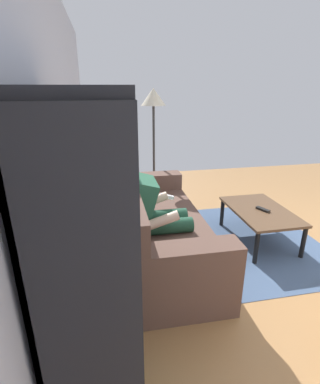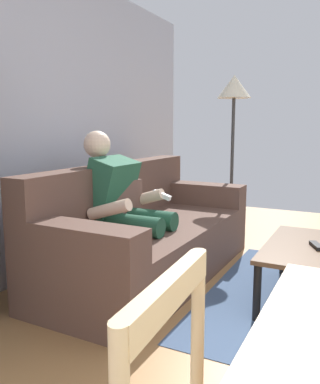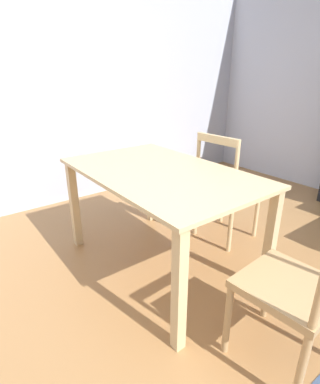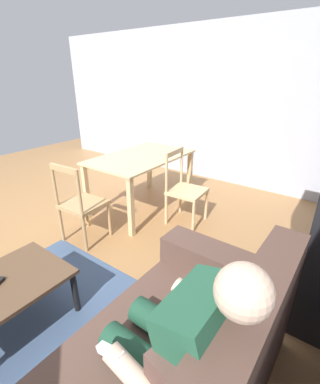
{
  "view_description": "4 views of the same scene",
  "coord_description": "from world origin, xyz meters",
  "px_view_note": "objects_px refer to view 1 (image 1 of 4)",
  "views": [
    {
      "loc": [
        -1.94,
        2.66,
        1.78
      ],
      "look_at": [
        0.84,
        2.11,
        0.74
      ],
      "focal_mm": 26.89,
      "sensor_mm": 36.0,
      "label": 1
    },
    {
      "loc": [
        -1.95,
        0.62,
        1.21
      ],
      "look_at": [
        -0.24,
        1.49,
        0.9
      ],
      "focal_mm": 37.41,
      "sensor_mm": 36.0,
      "label": 2
    },
    {
      "loc": [
        0.24,
        -0.81,
        1.39
      ],
      "look_at": [
        -1.32,
        0.38,
        0.6
      ],
      "focal_mm": 28.13,
      "sensor_mm": 36.0,
      "label": 3
    },
    {
      "loc": [
        1.36,
        2.66,
        1.77
      ],
      "look_at": [
        -0.24,
        1.49,
        0.9
      ],
      "focal_mm": 25.16,
      "sensor_mm": 36.0,
      "label": 4
    }
  ],
  "objects_px": {
    "bookshelf": "(93,316)",
    "floor_lamp": "(154,108)",
    "couch": "(154,227)",
    "tv_remote": "(263,209)",
    "coffee_table": "(260,213)",
    "person_lounging": "(153,212)"
  },
  "relations": [
    {
      "from": "couch",
      "to": "coffee_table",
      "type": "relative_size",
      "value": 2.21
    },
    {
      "from": "coffee_table",
      "to": "floor_lamp",
      "type": "distance_m",
      "value": 2.09
    },
    {
      "from": "coffee_table",
      "to": "bookshelf",
      "type": "xyz_separation_m",
      "value": [
        -1.66,
        1.89,
        0.35
      ]
    },
    {
      "from": "person_lounging",
      "to": "floor_lamp",
      "type": "relative_size",
      "value": 0.67
    },
    {
      "from": "person_lounging",
      "to": "bookshelf",
      "type": "xyz_separation_m",
      "value": [
        -1.37,
        0.54,
        0.09
      ]
    },
    {
      "from": "person_lounging",
      "to": "coffee_table",
      "type": "distance_m",
      "value": 1.41
    },
    {
      "from": "person_lounging",
      "to": "bookshelf",
      "type": "bearing_deg",
      "value": 158.64
    },
    {
      "from": "floor_lamp",
      "to": "coffee_table",
      "type": "bearing_deg",
      "value": -144.27
    },
    {
      "from": "coffee_table",
      "to": "floor_lamp",
      "type": "height_order",
      "value": "floor_lamp"
    },
    {
      "from": "bookshelf",
      "to": "floor_lamp",
      "type": "xyz_separation_m",
      "value": [
        3.1,
        -0.86,
        0.78
      ]
    },
    {
      "from": "person_lounging",
      "to": "bookshelf",
      "type": "relative_size",
      "value": 0.66
    },
    {
      "from": "coffee_table",
      "to": "bookshelf",
      "type": "relative_size",
      "value": 0.55
    },
    {
      "from": "couch",
      "to": "tv_remote",
      "type": "distance_m",
      "value": 1.31
    },
    {
      "from": "tv_remote",
      "to": "coffee_table",
      "type": "bearing_deg",
      "value": -80.23
    },
    {
      "from": "couch",
      "to": "person_lounging",
      "type": "distance_m",
      "value": 0.37
    },
    {
      "from": "couch",
      "to": "floor_lamp",
      "type": "relative_size",
      "value": 1.24
    },
    {
      "from": "bookshelf",
      "to": "tv_remote",
      "type": "bearing_deg",
      "value": -49.25
    },
    {
      "from": "person_lounging",
      "to": "coffee_table",
      "type": "xyz_separation_m",
      "value": [
        0.29,
        -1.35,
        -0.26
      ]
    },
    {
      "from": "tv_remote",
      "to": "bookshelf",
      "type": "xyz_separation_m",
      "value": [
        -1.64,
        1.9,
        0.29
      ]
    },
    {
      "from": "coffee_table",
      "to": "person_lounging",
      "type": "bearing_deg",
      "value": 102.02
    },
    {
      "from": "bookshelf",
      "to": "coffee_table",
      "type": "bearing_deg",
      "value": -48.65
    },
    {
      "from": "couch",
      "to": "coffee_table",
      "type": "distance_m",
      "value": 1.3
    }
  ]
}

